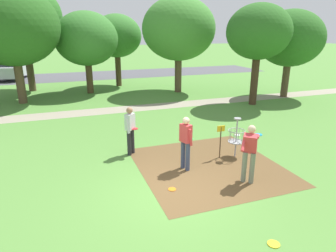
{
  "coord_description": "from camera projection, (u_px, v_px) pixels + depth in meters",
  "views": [
    {
      "loc": [
        -2.48,
        -6.62,
        4.21
      ],
      "look_at": [
        0.87,
        2.68,
        1.0
      ],
      "focal_mm": 31.87,
      "sensor_mm": 36.0,
      "label": 1
    }
  ],
  "objects": [
    {
      "name": "ground_plane",
      "position": [
        171.0,
        193.0,
        8.03
      ],
      "size": [
        160.0,
        160.0,
        0.0
      ],
      "primitive_type": "plane",
      "color": "#518438"
    },
    {
      "name": "dirt_tee_pad",
      "position": [
        209.0,
        166.0,
        9.64
      ],
      "size": [
        4.4,
        4.53,
        0.01
      ],
      "primitive_type": "cube",
      "color": "brown",
      "rests_on": "ground"
    },
    {
      "name": "disc_golf_basket",
      "position": [
        235.0,
        136.0,
        10.14
      ],
      "size": [
        0.98,
        0.58,
        1.39
      ],
      "color": "#9E9EA3",
      "rests_on": "ground"
    },
    {
      "name": "player_foreground_watching",
      "position": [
        130.0,
        128.0,
        10.28
      ],
      "size": [
        0.45,
        0.45,
        1.71
      ],
      "color": "#232328",
      "rests_on": "ground"
    },
    {
      "name": "player_throwing",
      "position": [
        250.0,
        150.0,
        8.34
      ],
      "size": [
        1.04,
        0.71,
        1.71
      ],
      "color": "slate",
      "rests_on": "ground"
    },
    {
      "name": "player_waiting_left",
      "position": [
        186.0,
        140.0,
        9.14
      ],
      "size": [
        0.44,
        0.5,
        1.71
      ],
      "color": "#384260",
      "rests_on": "ground"
    },
    {
      "name": "frisbee_near_basket",
      "position": [
        172.0,
        189.0,
        8.22
      ],
      "size": [
        0.22,
        0.22,
        0.02
      ],
      "primitive_type": "cylinder",
      "color": "orange",
      "rests_on": "ground"
    },
    {
      "name": "frisbee_by_tee",
      "position": [
        237.0,
        135.0,
        12.44
      ],
      "size": [
        0.23,
        0.23,
        0.02
      ],
      "primitive_type": "cylinder",
      "color": "white",
      "rests_on": "ground"
    },
    {
      "name": "frisbee_mid_grass",
      "position": [
        274.0,
        244.0,
        6.12
      ],
      "size": [
        0.26,
        0.26,
        0.02
      ],
      "primitive_type": "cylinder",
      "color": "gold",
      "rests_on": "ground"
    },
    {
      "name": "tree_near_left",
      "position": [
        23.0,
        16.0,
        19.95
      ],
      "size": [
        5.11,
        5.11,
        7.24
      ],
      "color": "brown",
      "rests_on": "ground"
    },
    {
      "name": "tree_near_right",
      "position": [
        12.0,
        26.0,
        16.58
      ],
      "size": [
        5.21,
        5.21,
        6.62
      ],
      "color": "brown",
      "rests_on": "ground"
    },
    {
      "name": "tree_mid_left",
      "position": [
        290.0,
        39.0,
        18.54
      ],
      "size": [
        4.08,
        4.08,
        5.42
      ],
      "color": "brown",
      "rests_on": "ground"
    },
    {
      "name": "tree_mid_center",
      "position": [
        117.0,
        36.0,
        22.28
      ],
      "size": [
        3.71,
        3.71,
        5.34
      ],
      "color": "#4C3823",
      "rests_on": "ground"
    },
    {
      "name": "tree_mid_right",
      "position": [
        86.0,
        39.0,
        19.69
      ],
      "size": [
        4.15,
        4.15,
        5.4
      ],
      "color": "#4C3823",
      "rests_on": "ground"
    },
    {
      "name": "tree_far_left",
      "position": [
        179.0,
        29.0,
        19.86
      ],
      "size": [
        4.89,
        4.89,
        6.33
      ],
      "color": "brown",
      "rests_on": "ground"
    },
    {
      "name": "tree_far_right",
      "position": [
        259.0,
        32.0,
        16.4
      ],
      "size": [
        3.56,
        3.56,
        5.61
      ],
      "color": "#422D1E",
      "rests_on": "ground"
    },
    {
      "name": "parking_lot_strip",
      "position": [
        88.0,
        76.0,
        28.46
      ],
      "size": [
        36.0,
        6.0,
        0.01
      ],
      "primitive_type": "cube",
      "color": "#4C4C51",
      "rests_on": "ground"
    },
    {
      "name": "parked_car_leftmost",
      "position": [
        13.0,
        69.0,
        26.28
      ],
      "size": [
        2.61,
        4.48,
        1.84
      ],
      "color": "#B2B7BC",
      "rests_on": "ground"
    },
    {
      "name": "gravel_path",
      "position": [
        113.0,
        110.0,
        16.31
      ],
      "size": [
        40.0,
        1.4,
        0.0
      ],
      "primitive_type": "cube",
      "color": "gray",
      "rests_on": "ground"
    }
  ]
}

